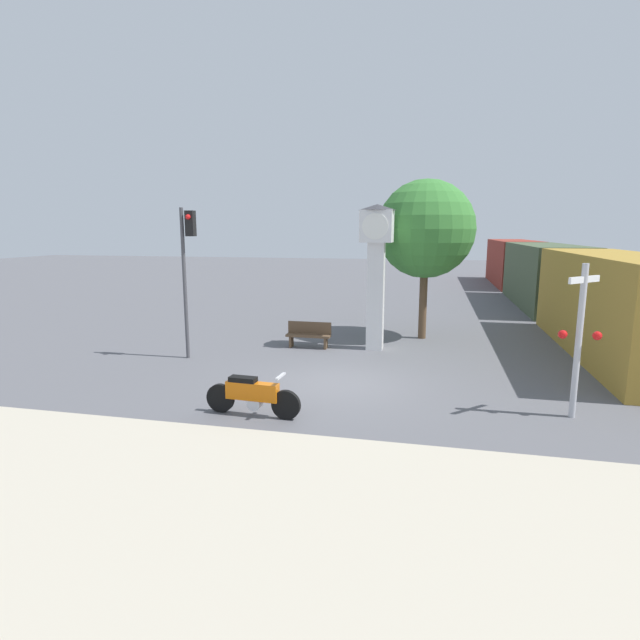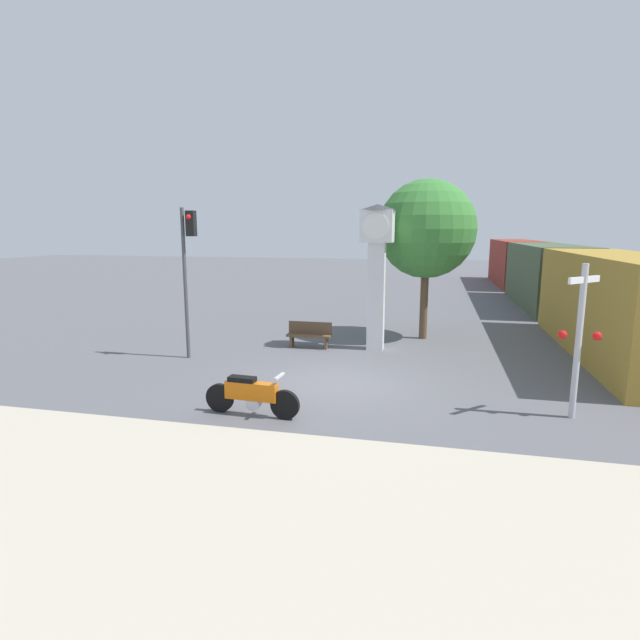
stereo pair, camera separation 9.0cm
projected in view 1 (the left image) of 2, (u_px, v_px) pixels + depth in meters
ground_plane at (339, 383)px, 13.82m from camera, size 120.00×120.00×0.00m
sidewalk_strip at (255, 518)px, 7.27m from camera, size 36.00×6.00×0.10m
motorcycle at (252, 395)px, 11.35m from camera, size 2.30×0.50×1.01m
clock_tower at (376, 255)px, 17.24m from camera, size 1.30×1.30×5.06m
freight_train at (544, 275)px, 27.73m from camera, size 2.80×33.79×3.40m
traffic_light at (187, 257)px, 15.97m from camera, size 0.50×0.35×4.89m
railroad_crossing_signal at (579, 335)px, 11.00m from camera, size 0.90×0.82×3.49m
street_tree at (426, 229)px, 18.86m from camera, size 3.71×3.71×6.08m
bench at (309, 334)px, 17.98m from camera, size 1.60×0.44×0.92m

